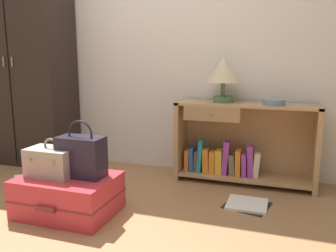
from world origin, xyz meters
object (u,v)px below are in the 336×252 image
(suitcase_large, at_px, (68,195))
(handbag, at_px, (81,156))
(bowl, at_px, (274,102))
(table_lamp, at_px, (223,72))
(open_book_on_floor, at_px, (247,204))
(bottle, at_px, (19,191))
(bookshelf, at_px, (239,145))
(wardrobe, at_px, (25,62))
(train_case, at_px, (52,162))

(suitcase_large, relative_size, handbag, 1.68)
(bowl, distance_m, handbag, 1.57)
(suitcase_large, height_order, handbag, handbag)
(table_lamp, relative_size, open_book_on_floor, 1.07)
(table_lamp, bearing_deg, bottle, -142.20)
(bookshelf, height_order, open_book_on_floor, bookshelf)
(wardrobe, height_order, handbag, wardrobe)
(suitcase_large, relative_size, open_book_on_floor, 1.80)
(bottle, height_order, open_book_on_floor, bottle)
(table_lamp, relative_size, suitcase_large, 0.59)
(bookshelf, relative_size, train_case, 3.61)
(wardrobe, xyz_separation_m, bowl, (2.41, 0.03, -0.32))
(bowl, height_order, train_case, bowl)
(train_case, xyz_separation_m, handbag, (0.20, 0.05, 0.04))
(suitcase_large, relative_size, bottle, 3.01)
(bowl, distance_m, train_case, 1.77)
(bowl, bearing_deg, suitcase_large, -142.35)
(wardrobe, height_order, bottle, wardrobe)
(table_lamp, xyz_separation_m, open_book_on_floor, (0.29, -0.52, -0.94))
(table_lamp, xyz_separation_m, bottle, (-1.32, -1.02, -0.85))
(bookshelf, xyz_separation_m, suitcase_large, (-1.03, -1.04, -0.19))
(suitcase_large, xyz_separation_m, open_book_on_floor, (1.16, 0.53, -0.13))
(bowl, relative_size, handbag, 0.46)
(bookshelf, relative_size, open_book_on_floor, 3.25)
(bookshelf, distance_m, open_book_on_floor, 0.62)
(handbag, distance_m, open_book_on_floor, 1.24)
(bookshelf, bearing_deg, open_book_on_floor, -75.26)
(handbag, height_order, bottle, handbag)
(wardrobe, bearing_deg, open_book_on_floor, -11.01)
(handbag, bearing_deg, bottle, -178.25)
(bookshelf, xyz_separation_m, bowl, (0.27, -0.04, 0.39))
(bookshelf, height_order, suitcase_large, bookshelf)
(suitcase_large, height_order, train_case, train_case)
(wardrobe, bearing_deg, bowl, 0.76)
(handbag, distance_m, bottle, 0.62)
(train_case, bearing_deg, bottle, 173.98)
(train_case, distance_m, bottle, 0.43)
(bowl, relative_size, open_book_on_floor, 0.50)
(bookshelf, relative_size, bowl, 6.54)
(bookshelf, bearing_deg, train_case, -137.20)
(bowl, bearing_deg, wardrobe, -179.24)
(handbag, bearing_deg, open_book_on_floor, 24.58)
(bowl, bearing_deg, train_case, -144.13)
(bottle, bearing_deg, wardrobe, 125.13)
(train_case, bearing_deg, suitcase_large, 8.08)
(train_case, distance_m, handbag, 0.21)
(bookshelf, distance_m, train_case, 1.55)
(handbag, relative_size, bottle, 1.79)
(handbag, xyz_separation_m, bottle, (-0.54, -0.02, -0.31))
(table_lamp, bearing_deg, handbag, -127.72)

